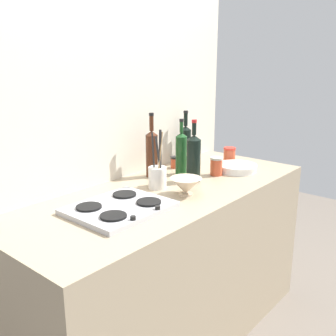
{
  "coord_description": "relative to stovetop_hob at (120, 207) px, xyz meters",
  "views": [
    {
      "loc": [
        -1.49,
        -1.26,
        1.56
      ],
      "look_at": [
        0.0,
        0.0,
        1.02
      ],
      "focal_mm": 42.05,
      "sensor_mm": 36.0,
      "label": 1
    }
  ],
  "objects": [
    {
      "name": "condiment_jar_front",
      "position": [
        0.75,
        -0.02,
        0.04
      ],
      "size": [
        0.08,
        0.08,
        0.11
      ],
      "color": "#C64C2D",
      "rests_on": "counter_block"
    },
    {
      "name": "counter_block",
      "position": [
        0.36,
        0.02,
        -0.46
      ],
      "size": [
        1.8,
        0.7,
        0.9
      ],
      "primitive_type": "cube",
      "color": "tan",
      "rests_on": "ground"
    },
    {
      "name": "wine_bottle_mid_right",
      "position": [
        0.86,
        0.3,
        0.12
      ],
      "size": [
        0.07,
        0.07,
        0.34
      ],
      "color": "black",
      "rests_on": "counter_block"
    },
    {
      "name": "backsplash_panel",
      "position": [
        0.36,
        0.4,
        0.28
      ],
      "size": [
        1.9,
        0.06,
        2.4
      ],
      "primitive_type": "cube",
      "color": "beige",
      "rests_on": "ground"
    },
    {
      "name": "wine_bottle_leftmost",
      "position": [
        0.57,
        0.01,
        0.12
      ],
      "size": [
        0.08,
        0.08,
        0.35
      ],
      "color": "black",
      "rests_on": "counter_block"
    },
    {
      "name": "mixing_bowl",
      "position": [
        0.36,
        -0.1,
        0.03
      ],
      "size": [
        0.16,
        0.16,
        0.09
      ],
      "color": "beige",
      "rests_on": "counter_block"
    },
    {
      "name": "utensil_crock",
      "position": [
        0.35,
        0.08,
        0.05
      ],
      "size": [
        0.1,
        0.1,
        0.31
      ],
      "color": "silver",
      "rests_on": "counter_block"
    },
    {
      "name": "wine_bottle_mid_left",
      "position": [
        0.49,
        0.25,
        0.13
      ],
      "size": [
        0.07,
        0.07,
        0.37
      ],
      "color": "#472314",
      "rests_on": "counter_block"
    },
    {
      "name": "condiment_jar_spare",
      "position": [
        1.04,
        0.06,
        0.04
      ],
      "size": [
        0.08,
        0.08,
        0.11
      ],
      "color": "#C64C2D",
      "rests_on": "counter_block"
    },
    {
      "name": "condiment_jar_rear",
      "position": [
        0.72,
        0.26,
        0.02
      ],
      "size": [
        0.06,
        0.06,
        0.07
      ],
      "color": "#C64C2D",
      "rests_on": "counter_block"
    },
    {
      "name": "wine_bottle_rightmost",
      "position": [
        0.63,
        0.15,
        0.12
      ],
      "size": [
        0.07,
        0.07,
        0.33
      ],
      "color": "#19471E",
      "rests_on": "counter_block"
    },
    {
      "name": "plate_stack",
      "position": [
        0.91,
        -0.07,
        0.01
      ],
      "size": [
        0.24,
        0.25,
        0.04
      ],
      "color": "white",
      "rests_on": "counter_block"
    },
    {
      "name": "stovetop_hob",
      "position": [
        0.0,
        0.0,
        0.0
      ],
      "size": [
        0.44,
        0.36,
        0.04
      ],
      "color": "#B2B2B7",
      "rests_on": "counter_block"
    },
    {
      "name": "ground_plane",
      "position": [
        0.36,
        0.02,
        -0.91
      ],
      "size": [
        6.0,
        6.0,
        0.0
      ],
      "primitive_type": "plane",
      "color": "#6B6056",
      "rests_on": "ground"
    }
  ]
}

